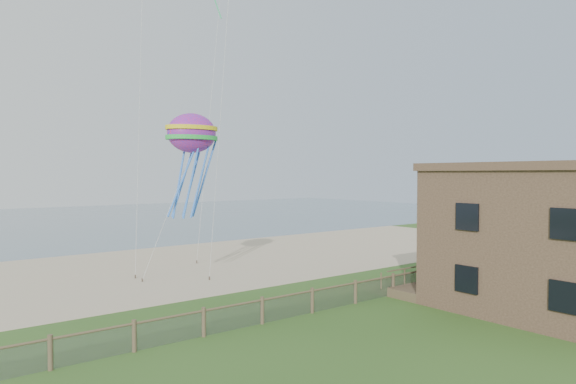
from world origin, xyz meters
TOP-DOWN VIEW (x-y plane):
  - ground at (0.00, 0.00)m, footprint 160.00×160.00m
  - sand_beach at (0.00, 22.00)m, footprint 72.00×20.00m
  - ocean at (0.00, 66.00)m, footprint 160.00×68.00m
  - chainlink_fence at (0.00, 6.00)m, footprint 36.20×0.20m
  - motel_deck at (13.00, 5.00)m, footprint 15.00×2.00m
  - picnic_table at (7.88, 5.00)m, footprint 2.12×1.90m
  - octopus_kite at (-1.77, 15.15)m, footprint 3.99×3.48m

SIDE VIEW (x-z plane):
  - ground at x=0.00m, z-range 0.00..0.00m
  - ocean at x=0.00m, z-range -0.01..0.01m
  - sand_beach at x=0.00m, z-range -0.01..0.01m
  - motel_deck at x=13.00m, z-range 0.00..0.50m
  - picnic_table at x=7.88m, z-range 0.00..0.74m
  - chainlink_fence at x=0.00m, z-range -0.07..1.18m
  - octopus_kite at x=-1.77m, z-range 4.14..10.98m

